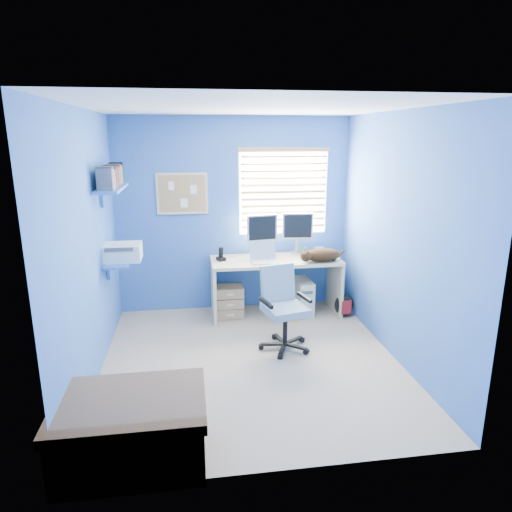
{
  "coord_description": "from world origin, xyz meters",
  "views": [
    {
      "loc": [
        -0.58,
        -4.23,
        2.26
      ],
      "look_at": [
        0.15,
        0.65,
        0.95
      ],
      "focal_mm": 32.0,
      "sensor_mm": 36.0,
      "label": 1
    }
  ],
  "objects": [
    {
      "name": "mug",
      "position": [
        0.88,
        1.44,
        0.79
      ],
      "size": [
        0.1,
        0.09,
        0.1
      ],
      "primitive_type": "imported",
      "color": "#307170",
      "rests_on": "desk"
    },
    {
      "name": "ceiling",
      "position": [
        0.0,
        0.0,
        2.5
      ],
      "size": [
        3.0,
        3.2,
        0.0
      ],
      "primitive_type": "cube",
      "color": "white",
      "rests_on": "wall_back"
    },
    {
      "name": "drawer_boxes",
      "position": [
        -0.11,
        1.26,
        0.2
      ],
      "size": [
        0.35,
        0.28,
        0.41
      ],
      "primitive_type": "cube",
      "color": "tan",
      "rests_on": "floor"
    },
    {
      "name": "corkboard",
      "position": [
        -0.65,
        1.58,
        1.55
      ],
      "size": [
        0.64,
        0.02,
        0.52
      ],
      "color": "beige",
      "rests_on": "ground"
    },
    {
      "name": "phone",
      "position": [
        -0.2,
        1.28,
        0.82
      ],
      "size": [
        0.13,
        0.14,
        0.17
      ],
      "primitive_type": "cube",
      "rotation": [
        0.0,
        0.0,
        0.4
      ],
      "color": "black",
      "rests_on": "desk"
    },
    {
      "name": "wall_left",
      "position": [
        -1.5,
        0.0,
        1.25
      ],
      "size": [
        0.01,
        3.2,
        2.5
      ],
      "primitive_type": "cube",
      "color": "#365BBD",
      "rests_on": "ground"
    },
    {
      "name": "window_blinds",
      "position": [
        0.65,
        1.57,
        1.55
      ],
      "size": [
        1.15,
        0.05,
        1.1
      ],
      "color": "white",
      "rests_on": "ground"
    },
    {
      "name": "wall_right",
      "position": [
        1.5,
        0.0,
        1.25
      ],
      "size": [
        0.01,
        3.2,
        2.5
      ],
      "primitive_type": "cube",
      "color": "#365BBD",
      "rests_on": "ground"
    },
    {
      "name": "wall_shelves",
      "position": [
        -1.35,
        0.75,
        1.43
      ],
      "size": [
        0.42,
        0.9,
        1.05
      ],
      "color": "#3669BB",
      "rests_on": "ground"
    },
    {
      "name": "wall_back",
      "position": [
        0.0,
        1.6,
        1.25
      ],
      "size": [
        3.0,
        0.01,
        2.5
      ],
      "primitive_type": "cube",
      "color": "#365BBD",
      "rests_on": "ground"
    },
    {
      "name": "desk",
      "position": [
        0.49,
        1.26,
        0.37
      ],
      "size": [
        1.63,
        0.65,
        0.74
      ],
      "primitive_type": "cube",
      "color": "beige",
      "rests_on": "floor"
    },
    {
      "name": "backpack",
      "position": [
        1.35,
        1.05,
        0.15
      ],
      "size": [
        0.27,
        0.22,
        0.29
      ],
      "primitive_type": "ellipsoid",
      "rotation": [
        0.0,
        0.0,
        0.14
      ],
      "color": "black",
      "rests_on": "floor"
    },
    {
      "name": "office_chair",
      "position": [
        0.4,
        0.29,
        0.34
      ],
      "size": [
        0.63,
        0.63,
        0.9
      ],
      "color": "black",
      "rests_on": "floor"
    },
    {
      "name": "yellow_book",
      "position": [
        0.71,
        1.03,
        0.12
      ],
      "size": [
        0.03,
        0.17,
        0.24
      ],
      "primitive_type": "cube",
      "color": "yellow",
      "rests_on": "floor"
    },
    {
      "name": "wall_front",
      "position": [
        0.0,
        -1.6,
        1.25
      ],
      "size": [
        3.0,
        0.01,
        2.5
      ],
      "primitive_type": "cube",
      "color": "#365BBD",
      "rests_on": "ground"
    },
    {
      "name": "floor",
      "position": [
        0.0,
        0.0,
        0.0
      ],
      "size": [
        3.0,
        3.2,
        0.0
      ],
      "primitive_type": "cube",
      "color": "tan",
      "rests_on": "ground"
    },
    {
      "name": "cat",
      "position": [
        1.04,
        1.05,
        0.82
      ],
      "size": [
        0.52,
        0.39,
        0.17
      ],
      "primitive_type": "ellipsoid",
      "rotation": [
        0.0,
        0.0,
        0.36
      ],
      "color": "black",
      "rests_on": "desk"
    },
    {
      "name": "laptop",
      "position": [
        0.32,
        1.11,
        0.85
      ],
      "size": [
        0.34,
        0.27,
        0.22
      ],
      "primitive_type": "cube",
      "rotation": [
        0.0,
        0.0,
        0.03
      ],
      "color": "silver",
      "rests_on": "desk"
    },
    {
      "name": "tower_pc",
      "position": [
        0.85,
        1.23,
        0.23
      ],
      "size": [
        0.21,
        0.45,
        0.45
      ],
      "primitive_type": "cube",
      "rotation": [
        0.0,
        0.0,
        0.04
      ],
      "color": "beige",
      "rests_on": "floor"
    },
    {
      "name": "bed_corner",
      "position": [
        -1.03,
        -1.32,
        0.24
      ],
      "size": [
        1.0,
        0.71,
        0.48
      ],
      "primitive_type": "cube",
      "color": "brown",
      "rests_on": "floor"
    },
    {
      "name": "monitor_right",
      "position": [
        0.82,
        1.5,
        1.01
      ],
      "size": [
        0.41,
        0.16,
        0.54
      ],
      "primitive_type": "cube",
      "rotation": [
        0.0,
        0.0,
        -0.1
      ],
      "color": "silver",
      "rests_on": "desk"
    },
    {
      "name": "cd_spindle",
      "position": [
        1.13,
        1.5,
        0.78
      ],
      "size": [
        0.13,
        0.13,
        0.07
      ],
      "primitive_type": "cylinder",
      "color": "silver",
      "rests_on": "desk"
    },
    {
      "name": "monitor_left",
      "position": [
        0.35,
        1.44,
        1.01
      ],
      "size": [
        0.41,
        0.18,
        0.54
      ],
      "primitive_type": "cube",
      "rotation": [
        0.0,
        0.0,
        0.16
      ],
      "color": "silver",
      "rests_on": "desk"
    }
  ]
}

